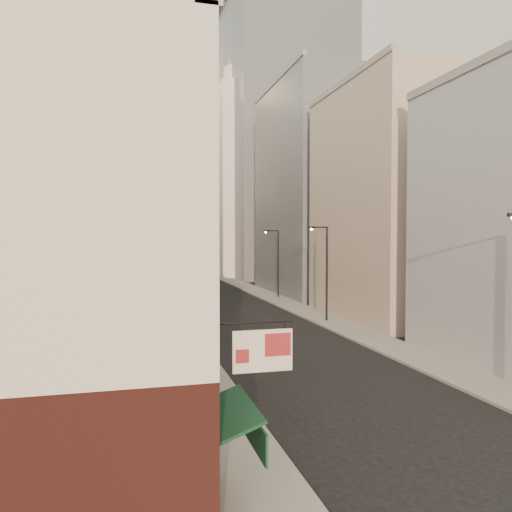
{
  "coord_description": "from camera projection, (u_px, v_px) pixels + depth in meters",
  "views": [
    {
      "loc": [
        -9.89,
        -9.36,
        7.09
      ],
      "look_at": [
        -2.45,
        19.25,
        5.99
      ],
      "focal_mm": 35.0,
      "sensor_mm": 36.0,
      "label": 1
    }
  ],
  "objects": [
    {
      "name": "near_building_left",
      "position": [
        95.0,
        268.0,
        17.52
      ],
      "size": [
        8.3,
        23.04,
        12.3
      ],
      "color": "#51211B",
      "rests_on": "ground"
    },
    {
      "name": "white_tower",
      "position": [
        241.0,
        173.0,
        89.06
      ],
      "size": [
        8.0,
        8.0,
        41.5
      ],
      "color": "silver",
      "rests_on": "ground"
    },
    {
      "name": "sidewalk_left",
      "position": [
        155.0,
        293.0,
        63.36
      ],
      "size": [
        3.0,
        140.0,
        0.15
      ],
      "primitive_type": "cube",
      "color": "gray",
      "rests_on": "ground"
    },
    {
      "name": "streetlamp_far",
      "position": [
        277.0,
        260.0,
        57.79
      ],
      "size": [
        2.01,
        0.77,
        7.9
      ],
      "rotation": [
        0.0,
        0.0,
        0.3
      ],
      "color": "black",
      "rests_on": "ground"
    },
    {
      "name": "right_bldg_wingrid",
      "position": [
        306.0,
        190.0,
        62.7
      ],
      "size": [
        8.0,
        20.0,
        26.0
      ],
      "primitive_type": "cube",
      "color": "gray",
      "rests_on": "ground"
    },
    {
      "name": "highrise",
      "position": [
        283.0,
        136.0,
        90.81
      ],
      "size": [
        21.0,
        23.0,
        51.2
      ],
      "color": "gray",
      "rests_on": "ground"
    },
    {
      "name": "clock_tower",
      "position": [
        172.0,
        185.0,
        99.87
      ],
      "size": [
        14.0,
        14.0,
        44.9
      ],
      "color": "tan",
      "rests_on": "ground"
    },
    {
      "name": "right_bldg_beige",
      "position": [
        385.0,
        204.0,
        43.47
      ],
      "size": [
        8.0,
        16.0,
        20.0
      ],
      "primitive_type": "cube",
      "color": "gray",
      "rests_on": "ground"
    },
    {
      "name": "streetlamp_mid",
      "position": [
        325.0,
        268.0,
        41.43
      ],
      "size": [
        1.98,
        0.95,
        7.99
      ],
      "rotation": [
        0.0,
        0.0,
        0.39
      ],
      "color": "black",
      "rests_on": "ground"
    },
    {
      "name": "left_bldg_beige",
      "position": [
        94.0,
        224.0,
        33.64
      ],
      "size": [
        8.0,
        12.0,
        16.0
      ],
      "primitive_type": "cube",
      "color": "gray",
      "rests_on": "ground"
    },
    {
      "name": "left_bldg_tan",
      "position": [
        110.0,
        227.0,
        66.5
      ],
      "size": [
        8.0,
        18.0,
        17.0
      ],
      "primitive_type": "cube",
      "color": "tan",
      "rests_on": "ground"
    },
    {
      "name": "traffic_light_left",
      "position": [
        165.0,
        272.0,
        50.14
      ],
      "size": [
        0.56,
        0.46,
        5.0
      ],
      "rotation": [
        0.0,
        0.0,
        3.26
      ],
      "color": "black",
      "rests_on": "ground"
    },
    {
      "name": "left_bldg_wingrid",
      "position": [
        114.0,
        209.0,
        85.71
      ],
      "size": [
        8.0,
        20.0,
        24.0
      ],
      "primitive_type": "cube",
      "color": "gray",
      "rests_on": "ground"
    },
    {
      "name": "left_bldg_grey",
      "position": [
        104.0,
        208.0,
        49.04
      ],
      "size": [
        8.0,
        16.0,
        20.0
      ],
      "primitive_type": "cube",
      "color": "gray",
      "rests_on": "ground"
    },
    {
      "name": "sidewalk_right",
      "position": [
        254.0,
        290.0,
        66.63
      ],
      "size": [
        3.0,
        140.0,
        0.15
      ],
      "primitive_type": "cube",
      "color": "gray",
      "rests_on": "ground"
    }
  ]
}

